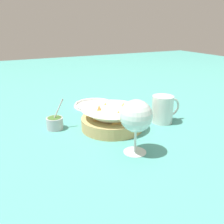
# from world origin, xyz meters

# --- Properties ---
(ground_plane) EXTENTS (4.00, 4.00, 0.00)m
(ground_plane) POSITION_xyz_m (0.00, 0.00, 0.00)
(ground_plane) COLOR teal
(food_basket) EXTENTS (0.22, 0.22, 0.09)m
(food_basket) POSITION_xyz_m (-0.03, 0.02, 0.03)
(food_basket) COLOR tan
(food_basket) RESTS_ON ground_plane
(sauce_cup) EXTENTS (0.07, 0.06, 0.11)m
(sauce_cup) POSITION_xyz_m (-0.21, 0.11, 0.02)
(sauce_cup) COLOR #B7B7BC
(sauce_cup) RESTS_ON ground_plane
(wine_glass) EXTENTS (0.09, 0.09, 0.16)m
(wine_glass) POSITION_xyz_m (-0.05, -0.16, 0.11)
(wine_glass) COLOR silver
(wine_glass) RESTS_ON ground_plane
(beer_mug) EXTENTS (0.12, 0.08, 0.10)m
(beer_mug) POSITION_xyz_m (0.17, -0.01, 0.05)
(beer_mug) COLOR silver
(beer_mug) RESTS_ON ground_plane
(side_plate) EXTENTS (0.18, 0.18, 0.01)m
(side_plate) POSITION_xyz_m (0.01, 0.28, 0.01)
(side_plate) COLOR white
(side_plate) RESTS_ON ground_plane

